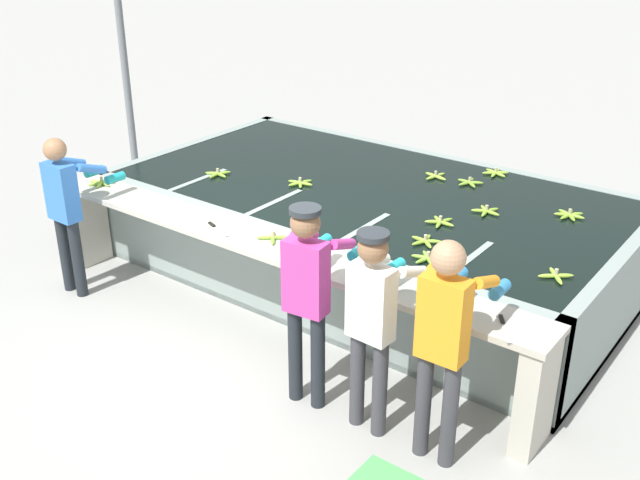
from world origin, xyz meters
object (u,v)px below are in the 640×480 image
worker_1 (308,288)px  banana_bunch_ledge_0 (273,237)px  banana_bunch_floating_7 (486,211)px  worker_2 (374,314)px  banana_bunch_floating_6 (570,215)px  banana_bunch_floating_9 (300,183)px  knife_0 (503,324)px  support_post_left (126,75)px  banana_bunch_floating_4 (428,258)px  banana_bunch_floating_3 (436,176)px  banana_bunch_ledge_2 (102,182)px  banana_bunch_floating_2 (470,182)px  banana_bunch_ledge_1 (378,284)px  banana_bunch_floating_0 (425,241)px  banana_bunch_floating_1 (556,276)px  knife_1 (215,227)px  banana_bunch_floating_8 (218,174)px  banana_bunch_floating_5 (496,173)px  worker_3 (445,333)px  worker_0 (66,203)px  banana_bunch_floating_10 (440,222)px

worker_1 → banana_bunch_ledge_0: (-0.84, 0.59, -0.04)m
banana_bunch_ledge_0 → banana_bunch_floating_7: bearing=54.1°
worker_1 → banana_bunch_floating_7: 2.25m
worker_1 → worker_2: (0.56, 0.02, -0.03)m
banana_bunch_floating_6 → banana_bunch_floating_9: bearing=-161.6°
knife_0 → support_post_left: size_ratio=0.10×
banana_bunch_floating_4 → banana_bunch_floating_9: same height
banana_bunch_floating_3 → banana_bunch_ledge_2: banana_bunch_ledge_2 is taller
worker_1 → banana_bunch_ledge_0: bearing=144.9°
banana_bunch_floating_2 → banana_bunch_ledge_0: (-0.72, -2.23, 0.00)m
banana_bunch_ledge_1 → banana_bunch_floating_6: bearing=73.2°
banana_bunch_floating_0 → banana_bunch_floating_6: size_ratio=0.98×
banana_bunch_floating_1 → knife_1: banana_bunch_floating_1 is taller
worker_1 → banana_bunch_floating_8: size_ratio=5.91×
knife_1 → support_post_left: size_ratio=0.11×
banana_bunch_floating_1 → banana_bunch_floating_5: bearing=126.1°
banana_bunch_floating_3 → banana_bunch_floating_4: size_ratio=1.00×
worker_3 → knife_1: bearing=169.9°
banana_bunch_floating_0 → knife_1: size_ratio=0.81×
banana_bunch_floating_6 → banana_bunch_ledge_0: banana_bunch_ledge_0 is taller
banana_bunch_floating_3 → worker_0: bearing=-131.4°
banana_bunch_floating_2 → banana_bunch_ledge_1: 2.45m
banana_bunch_floating_4 → banana_bunch_ledge_1: (-0.08, -0.62, 0.00)m
worker_2 → banana_bunch_floating_2: bearing=103.6°
banana_bunch_floating_9 → banana_bunch_floating_10: 1.62m
worker_3 → banana_bunch_floating_3: bearing=120.0°
banana_bunch_floating_8 → banana_bunch_floating_10: bearing=6.3°
banana_bunch_floating_2 → banana_bunch_floating_7: 0.76m
worker_2 → banana_bunch_floating_0: size_ratio=5.72×
banana_bunch_floating_0 → banana_bunch_floating_9: same height
banana_bunch_floating_1 → banana_bunch_floating_2: size_ratio=0.87×
banana_bunch_ledge_0 → support_post_left: bearing=157.7°
worker_3 → banana_bunch_floating_4: worker_3 is taller
banana_bunch_floating_4 → worker_3: bearing=-55.7°
banana_bunch_ledge_2 → banana_bunch_floating_10: bearing=20.0°
worker_3 → banana_bunch_floating_6: (-0.11, 2.58, -0.06)m
banana_bunch_floating_5 → banana_bunch_ledge_0: (-0.80, -2.66, 0.00)m
banana_bunch_floating_5 → banana_bunch_floating_10: 1.51m
banana_bunch_floating_6 → banana_bunch_floating_0: bearing=-120.6°
worker_1 → banana_bunch_floating_0: 1.33m
banana_bunch_ledge_2 → knife_0: bearing=-1.4°
worker_2 → banana_bunch_floating_10: (-0.42, 1.72, -0.01)m
worker_1 → banana_bunch_floating_10: 1.75m
banana_bunch_floating_3 → banana_bunch_ledge_2: (-2.61, -2.21, 0.00)m
banana_bunch_floating_7 → banana_bunch_floating_9: same height
worker_0 → banana_bunch_floating_6: size_ratio=5.63×
banana_bunch_floating_1 → knife_0: 0.90m
worker_1 → knife_0: worker_1 is taller
worker_2 → banana_bunch_floating_10: 1.77m
banana_bunch_ledge_2 → support_post_left: 2.08m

